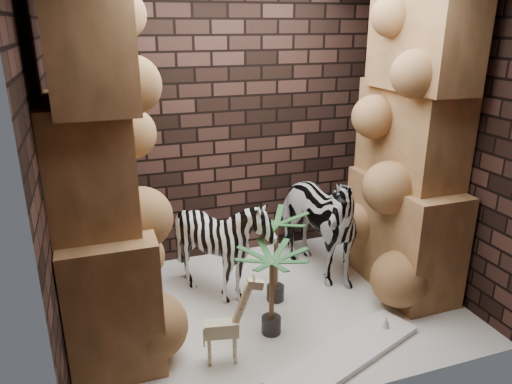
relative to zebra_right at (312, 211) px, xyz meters
name	(u,v)px	position (x,y,z in m)	size (l,w,h in m)	color
floor	(269,306)	(-0.64, -0.46, -0.71)	(3.50, 3.50, 0.00)	silver
wall_back	(230,125)	(-0.64, 0.79, 0.79)	(3.50, 3.50, 0.00)	black
wall_front	(343,203)	(-0.64, -1.71, 0.79)	(3.50, 3.50, 0.00)	black
wall_left	(48,174)	(-2.39, -0.46, 0.79)	(3.00, 3.00, 0.00)	black
wall_right	(441,138)	(1.11, -0.46, 0.79)	(3.00, 3.00, 0.00)	black
rock_pillar_left	(98,169)	(-2.04, -0.46, 0.79)	(0.68, 1.30, 3.00)	tan
rock_pillar_right	(412,141)	(0.78, -0.46, 0.79)	(0.58, 1.25, 3.00)	tan
zebra_right	(312,211)	(0.00, 0.00, 0.00)	(0.65, 1.21, 1.43)	white
zebra_left	(222,251)	(-1.00, -0.15, -0.22)	(0.88, 1.08, 0.98)	white
giraffe_toy	(221,320)	(-1.26, -1.08, -0.33)	(0.40, 0.13, 0.78)	beige
palm_front	(276,258)	(-0.54, -0.37, -0.27)	(0.36, 0.36, 0.90)	#1B4518
palm_back	(272,293)	(-0.76, -0.85, -0.32)	(0.36, 0.36, 0.79)	#1B4518
surfboard	(346,355)	(-0.31, -1.35, -0.69)	(1.48, 0.36, 0.05)	white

